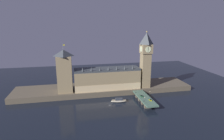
{
  "coord_description": "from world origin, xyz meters",
  "views": [
    {
      "loc": [
        -35.54,
        -185.04,
        84.71
      ],
      "look_at": [
        6.46,
        20.0,
        32.09
      ],
      "focal_mm": 30.0,
      "sensor_mm": 36.0,
      "label": 1
    }
  ],
  "objects_px": {
    "car_southbound_lead": "(150,100)",
    "street_lamp_mid": "(150,93)",
    "pedestrian_far_rail": "(135,92)",
    "car_northbound_lead": "(141,96)",
    "victoria_tower": "(65,71)",
    "street_lamp_near": "(145,99)",
    "street_lamp_far": "(135,89)",
    "boat_upstream": "(119,101)",
    "pedestrian_near_rail": "(143,101)",
    "clock_tower": "(146,58)"
  },
  "relations": [
    {
      "from": "car_northbound_lead",
      "to": "boat_upstream",
      "type": "bearing_deg",
      "value": 173.39
    },
    {
      "from": "pedestrian_far_rail",
      "to": "street_lamp_mid",
      "type": "bearing_deg",
      "value": -53.04
    },
    {
      "from": "street_lamp_mid",
      "to": "street_lamp_far",
      "type": "relative_size",
      "value": 0.92
    },
    {
      "from": "pedestrian_far_rail",
      "to": "street_lamp_far",
      "type": "xyz_separation_m",
      "value": [
        -0.4,
        -0.41,
        3.73
      ]
    },
    {
      "from": "pedestrian_far_rail",
      "to": "street_lamp_near",
      "type": "distance_m",
      "value": 30.06
    },
    {
      "from": "car_southbound_lead",
      "to": "pedestrian_near_rail",
      "type": "distance_m",
      "value": 8.33
    },
    {
      "from": "pedestrian_far_rail",
      "to": "car_northbound_lead",
      "type": "bearing_deg",
      "value": -77.17
    },
    {
      "from": "car_northbound_lead",
      "to": "street_lamp_far",
      "type": "distance_m",
      "value": 12.67
    },
    {
      "from": "street_lamp_mid",
      "to": "street_lamp_far",
      "type": "height_order",
      "value": "street_lamp_far"
    },
    {
      "from": "street_lamp_mid",
      "to": "car_southbound_lead",
      "type": "bearing_deg",
      "value": -109.17
    },
    {
      "from": "pedestrian_near_rail",
      "to": "street_lamp_near",
      "type": "distance_m",
      "value": 5.65
    },
    {
      "from": "car_southbound_lead",
      "to": "boat_upstream",
      "type": "relative_size",
      "value": 0.24
    },
    {
      "from": "victoria_tower",
      "to": "street_lamp_near",
      "type": "height_order",
      "value": "victoria_tower"
    },
    {
      "from": "car_southbound_lead",
      "to": "victoria_tower",
      "type": "bearing_deg",
      "value": 153.5
    },
    {
      "from": "clock_tower",
      "to": "street_lamp_far",
      "type": "relative_size",
      "value": 9.48
    },
    {
      "from": "boat_upstream",
      "to": "victoria_tower",
      "type": "bearing_deg",
      "value": 153.38
    },
    {
      "from": "pedestrian_near_rail",
      "to": "victoria_tower",
      "type": "bearing_deg",
      "value": 150.54
    },
    {
      "from": "boat_upstream",
      "to": "street_lamp_near",
      "type": "bearing_deg",
      "value": -43.57
    },
    {
      "from": "car_northbound_lead",
      "to": "victoria_tower",
      "type": "bearing_deg",
      "value": 158.94
    },
    {
      "from": "clock_tower",
      "to": "pedestrian_far_rail",
      "type": "distance_m",
      "value": 43.77
    },
    {
      "from": "street_lamp_near",
      "to": "boat_upstream",
      "type": "xyz_separation_m",
      "value": [
        -21.73,
        20.67,
        -8.28
      ]
    },
    {
      "from": "pedestrian_far_rail",
      "to": "boat_upstream",
      "type": "xyz_separation_m",
      "value": [
        -22.13,
        -9.18,
        -4.76
      ]
    },
    {
      "from": "pedestrian_near_rail",
      "to": "street_lamp_mid",
      "type": "height_order",
      "value": "street_lamp_mid"
    },
    {
      "from": "victoria_tower",
      "to": "car_northbound_lead",
      "type": "height_order",
      "value": "victoria_tower"
    },
    {
      "from": "victoria_tower",
      "to": "street_lamp_far",
      "type": "xyz_separation_m",
      "value": [
        79.32,
        -20.09,
        -21.02
      ]
    },
    {
      "from": "street_lamp_near",
      "to": "street_lamp_far",
      "type": "height_order",
      "value": "street_lamp_far"
    },
    {
      "from": "street_lamp_mid",
      "to": "boat_upstream",
      "type": "relative_size",
      "value": 0.37
    },
    {
      "from": "street_lamp_near",
      "to": "street_lamp_far",
      "type": "xyz_separation_m",
      "value": [
        0.0,
        29.44,
        0.21
      ]
    },
    {
      "from": "pedestrian_near_rail",
      "to": "street_lamp_far",
      "type": "height_order",
      "value": "street_lamp_far"
    },
    {
      "from": "car_southbound_lead",
      "to": "clock_tower",
      "type": "bearing_deg",
      "value": 77.2
    },
    {
      "from": "boat_upstream",
      "to": "street_lamp_mid",
      "type": "bearing_deg",
      "value": -10.06
    },
    {
      "from": "street_lamp_far",
      "to": "clock_tower",
      "type": "bearing_deg",
      "value": 43.77
    },
    {
      "from": "car_southbound_lead",
      "to": "pedestrian_far_rail",
      "type": "bearing_deg",
      "value": 108.82
    },
    {
      "from": "street_lamp_mid",
      "to": "street_lamp_far",
      "type": "xyz_separation_m",
      "value": [
        -11.78,
        14.72,
        0.37
      ]
    },
    {
      "from": "street_lamp_mid",
      "to": "clock_tower",
      "type": "bearing_deg",
      "value": 79.07
    },
    {
      "from": "victoria_tower",
      "to": "street_lamp_mid",
      "type": "bearing_deg",
      "value": -20.91
    },
    {
      "from": "car_southbound_lead",
      "to": "street_lamp_mid",
      "type": "relative_size",
      "value": 0.64
    },
    {
      "from": "pedestrian_near_rail",
      "to": "street_lamp_near",
      "type": "bearing_deg",
      "value": -95.08
    },
    {
      "from": "street_lamp_mid",
      "to": "street_lamp_near",
      "type": "bearing_deg",
      "value": -128.68
    },
    {
      "from": "clock_tower",
      "to": "street_lamp_mid",
      "type": "bearing_deg",
      "value": -100.93
    },
    {
      "from": "victoria_tower",
      "to": "pedestrian_far_rail",
      "type": "height_order",
      "value": "victoria_tower"
    },
    {
      "from": "street_lamp_near",
      "to": "pedestrian_far_rail",
      "type": "bearing_deg",
      "value": 89.23
    },
    {
      "from": "victoria_tower",
      "to": "street_lamp_near",
      "type": "relative_size",
      "value": 7.98
    },
    {
      "from": "car_northbound_lead",
      "to": "pedestrian_far_rail",
      "type": "bearing_deg",
      "value": 102.83
    },
    {
      "from": "pedestrian_far_rail",
      "to": "street_lamp_near",
      "type": "relative_size",
      "value": 0.23
    },
    {
      "from": "pedestrian_near_rail",
      "to": "street_lamp_near",
      "type": "xyz_separation_m",
      "value": [
        -0.4,
        -4.5,
        3.39
      ]
    },
    {
      "from": "clock_tower",
      "to": "car_northbound_lead",
      "type": "distance_m",
      "value": 48.85
    },
    {
      "from": "car_northbound_lead",
      "to": "boat_upstream",
      "type": "height_order",
      "value": "car_northbound_lead"
    },
    {
      "from": "pedestrian_far_rail",
      "to": "street_lamp_near",
      "type": "xyz_separation_m",
      "value": [
        -0.4,
        -29.85,
        3.52
      ]
    },
    {
      "from": "car_southbound_lead",
      "to": "street_lamp_near",
      "type": "bearing_deg",
      "value": -146.71
    }
  ]
}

